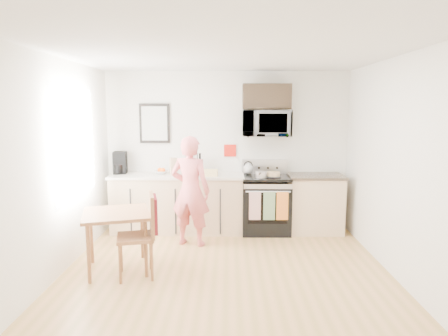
{
  "coord_description": "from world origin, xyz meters",
  "views": [
    {
      "loc": [
        0.03,
        -4.34,
        1.98
      ],
      "look_at": [
        -0.04,
        1.0,
        1.19
      ],
      "focal_mm": 32.0,
      "sensor_mm": 36.0,
      "label": 1
    }
  ],
  "objects_px": {
    "person": "(190,191)",
    "cake": "(273,174)",
    "dining_table": "(116,219)",
    "range": "(266,205)",
    "chair": "(147,223)",
    "microwave": "(266,123)"
  },
  "relations": [
    {
      "from": "person",
      "to": "cake",
      "type": "relative_size",
      "value": 6.44
    },
    {
      "from": "person",
      "to": "dining_table",
      "type": "height_order",
      "value": "person"
    },
    {
      "from": "cake",
      "to": "dining_table",
      "type": "bearing_deg",
      "value": -144.67
    },
    {
      "from": "range",
      "to": "person",
      "type": "xyz_separation_m",
      "value": [
        -1.16,
        -0.64,
        0.37
      ]
    },
    {
      "from": "person",
      "to": "dining_table",
      "type": "relative_size",
      "value": 1.91
    },
    {
      "from": "person",
      "to": "chair",
      "type": "bearing_deg",
      "value": 85.5
    },
    {
      "from": "person",
      "to": "dining_table",
      "type": "distance_m",
      "value": 1.26
    },
    {
      "from": "range",
      "to": "microwave",
      "type": "height_order",
      "value": "microwave"
    },
    {
      "from": "microwave",
      "to": "cake",
      "type": "relative_size",
      "value": 3.03
    },
    {
      "from": "cake",
      "to": "person",
      "type": "bearing_deg",
      "value": -157.11
    },
    {
      "from": "range",
      "to": "chair",
      "type": "relative_size",
      "value": 1.16
    },
    {
      "from": "microwave",
      "to": "chair",
      "type": "xyz_separation_m",
      "value": [
        -1.57,
        -1.86,
        -1.12
      ]
    },
    {
      "from": "microwave",
      "to": "dining_table",
      "type": "distance_m",
      "value": 2.83
    },
    {
      "from": "dining_table",
      "to": "chair",
      "type": "xyz_separation_m",
      "value": [
        0.41,
        -0.17,
        -0.01
      ]
    },
    {
      "from": "chair",
      "to": "cake",
      "type": "height_order",
      "value": "cake"
    },
    {
      "from": "chair",
      "to": "cake",
      "type": "relative_size",
      "value": 3.98
    },
    {
      "from": "chair",
      "to": "range",
      "type": "bearing_deg",
      "value": 34.81
    },
    {
      "from": "range",
      "to": "dining_table",
      "type": "xyz_separation_m",
      "value": [
        -1.98,
        -1.58,
        0.21
      ]
    },
    {
      "from": "range",
      "to": "microwave",
      "type": "relative_size",
      "value": 1.53
    },
    {
      "from": "chair",
      "to": "cake",
      "type": "xyz_separation_m",
      "value": [
        1.67,
        1.65,
        0.32
      ]
    },
    {
      "from": "dining_table",
      "to": "cake",
      "type": "distance_m",
      "value": 2.57
    },
    {
      "from": "range",
      "to": "microwave",
      "type": "xyz_separation_m",
      "value": [
        -0.0,
        0.1,
        1.32
      ]
    }
  ]
}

